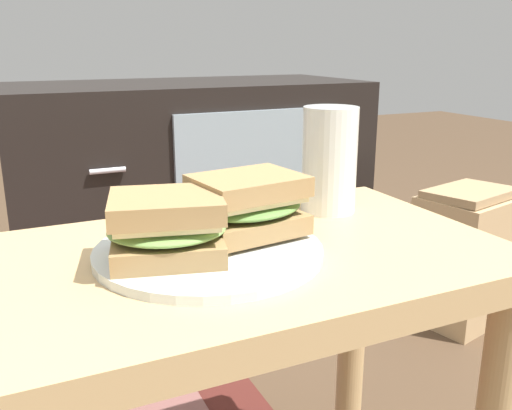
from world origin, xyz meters
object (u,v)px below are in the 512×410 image
object	(u,v)px
sandwich_back	(245,205)
paper_bag	(464,256)
tv_cabinet	(190,186)
sandwich_front	(167,227)
plate	(209,251)
beer_glass	(329,162)

from	to	relation	value
sandwich_back	paper_bag	bearing A→B (deg)	28.14
tv_cabinet	sandwich_back	size ratio (longest dim) A/B	6.97
sandwich_front	sandwich_back	size ratio (longest dim) A/B	1.02
tv_cabinet	plate	distance (m)	1.01
beer_glass	plate	bearing A→B (deg)	-156.49
tv_cabinet	plate	world-z (taller)	tv_cabinet
plate	sandwich_back	distance (m)	0.07
plate	tv_cabinet	bearing A→B (deg)	73.07
sandwich_front	paper_bag	bearing A→B (deg)	26.76
tv_cabinet	sandwich_back	distance (m)	0.99
sandwich_back	beer_glass	world-z (taller)	beer_glass
beer_glass	paper_bag	bearing A→B (deg)	28.66
plate	paper_bag	size ratio (longest dim) A/B	0.71
beer_glass	paper_bag	xyz separation A→B (m)	(0.62, 0.34, -0.36)
sandwich_front	beer_glass	bearing A→B (deg)	21.88
sandwich_front	sandwich_back	bearing A→B (deg)	14.49
sandwich_front	sandwich_back	xyz separation A→B (m)	(0.10, 0.02, 0.00)
sandwich_front	beer_glass	distance (m)	0.28
plate	beer_glass	xyz separation A→B (m)	(0.21, 0.09, 0.06)
plate	paper_bag	bearing A→B (deg)	27.41
tv_cabinet	sandwich_front	distance (m)	1.04
tv_cabinet	paper_bag	bearing A→B (deg)	-43.74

